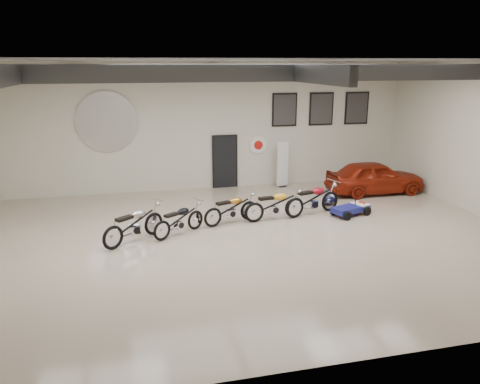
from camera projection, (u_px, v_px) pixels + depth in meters
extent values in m
cube|color=tan|center=(250.00, 239.00, 13.56)|extent=(16.00, 12.00, 0.01)
cube|color=slate|center=(251.00, 60.00, 12.23)|extent=(16.00, 12.00, 0.01)
cube|color=beige|center=(212.00, 127.00, 18.52)|extent=(16.00, 0.02, 5.00)
cube|color=black|center=(225.00, 162.00, 18.97)|extent=(0.92, 0.08, 2.10)
imported|color=maroon|center=(375.00, 177.00, 18.20)|extent=(1.56, 3.79, 1.29)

